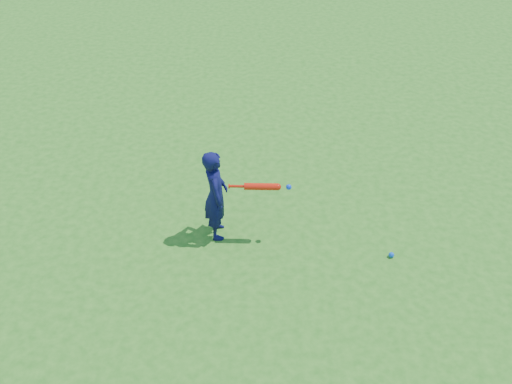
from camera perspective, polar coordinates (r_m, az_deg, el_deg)
ground at (r=7.74m, az=-9.53°, el=-2.89°), size 80.00×80.00×0.00m
child at (r=7.08m, az=-4.05°, el=-0.29°), size 0.36×0.50×1.25m
ground_ball_blue at (r=7.30m, az=13.38°, el=-6.14°), size 0.07×0.07×0.07m
bat_swing at (r=6.90m, az=0.78°, el=0.54°), size 0.77×0.09×0.09m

